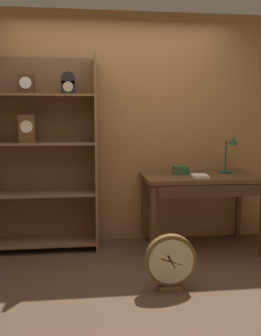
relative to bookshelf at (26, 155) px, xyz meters
The scene contains 8 objects.
ground_plane 1.86m from the bookshelf, 49.99° to the right, with size 10.00×10.00×0.00m, color #4C3826.
back_wood_panel 1.05m from the bookshelf, 12.33° to the left, with size 4.80×0.05×2.60m, color #9E6B3D.
bookshelf is the anchor object (origin of this frame).
workbench 1.91m from the bookshelf, ahead, with size 1.25×0.72×0.81m.
desk_lamp 2.23m from the bookshelf, ahead, with size 0.20×0.20×0.42m.
toolbox_small 1.68m from the bookshelf, ahead, with size 0.17×0.10×0.09m, color #2D5123.
open_repair_manual 1.85m from the bookshelf, 10.30° to the right, with size 0.16×0.22×0.03m, color silver.
round_clock_large 1.92m from the bookshelf, 41.05° to the right, with size 0.43×0.11×0.47m.
Camera 1 is at (-0.33, -2.77, 1.40)m, focal length 38.78 mm.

